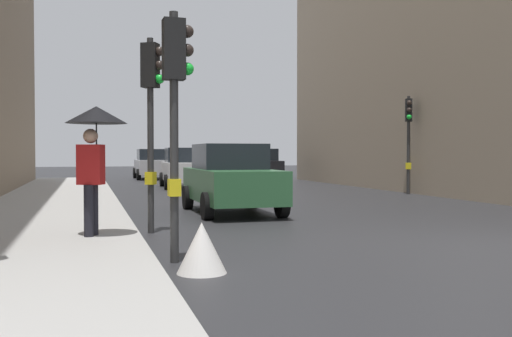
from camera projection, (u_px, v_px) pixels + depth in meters
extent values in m
plane|color=#28282B|center=(481.00, 245.00, 9.77)|extent=(120.00, 120.00, 0.00)
cube|color=#A8A5A0|center=(48.00, 216.00, 13.54)|extent=(3.49, 40.00, 0.16)
cylinder|color=#2D2D2D|center=(174.00, 138.00, 8.14)|extent=(0.12, 0.12, 3.48)
cube|color=black|center=(174.00, 49.00, 8.11)|extent=(0.31, 0.25, 0.84)
cube|color=yellow|center=(174.00, 187.00, 8.16)|extent=(0.17, 0.21, 0.24)
sphere|color=#2D231E|center=(187.00, 31.00, 8.16)|extent=(0.18, 0.18, 0.18)
sphere|color=#2D231E|center=(187.00, 50.00, 8.17)|extent=(0.18, 0.18, 0.18)
sphere|color=green|center=(187.00, 69.00, 8.17)|extent=(0.18, 0.18, 0.18)
cylinder|color=#2D2D2D|center=(408.00, 145.00, 21.72)|extent=(0.12, 0.12, 3.64)
cube|color=black|center=(409.00, 110.00, 21.68)|extent=(0.34, 0.37, 0.84)
cube|color=yellow|center=(408.00, 166.00, 21.74)|extent=(0.25, 0.23, 0.24)
sphere|color=#2D231E|center=(409.00, 103.00, 21.49)|extent=(0.18, 0.18, 0.18)
sphere|color=#2D231E|center=(409.00, 110.00, 21.50)|extent=(0.18, 0.18, 0.18)
sphere|color=green|center=(409.00, 117.00, 21.50)|extent=(0.18, 0.18, 0.18)
cylinder|color=#2D2D2D|center=(151.00, 136.00, 11.16)|extent=(0.12, 0.12, 3.71)
cube|color=black|center=(150.00, 66.00, 11.12)|extent=(0.38, 0.36, 0.84)
cube|color=yellow|center=(151.00, 178.00, 11.18)|extent=(0.24, 0.25, 0.24)
sphere|color=#2D231E|center=(159.00, 51.00, 11.07)|extent=(0.18, 0.18, 0.18)
sphere|color=#2D231E|center=(160.00, 65.00, 11.08)|extent=(0.18, 0.18, 0.18)
sphere|color=green|center=(160.00, 79.00, 11.09)|extent=(0.18, 0.18, 0.18)
cube|color=#BCBCC1|center=(152.00, 167.00, 34.55)|extent=(1.81, 4.20, 0.80)
cube|color=black|center=(152.00, 155.00, 34.77)|extent=(1.60, 2.00, 0.64)
cylinder|color=black|center=(171.00, 174.00, 33.51)|extent=(0.22, 0.64, 0.64)
cylinder|color=black|center=(139.00, 174.00, 33.02)|extent=(0.22, 0.64, 0.64)
cylinder|color=black|center=(165.00, 173.00, 36.11)|extent=(0.22, 0.64, 0.64)
cylinder|color=black|center=(135.00, 173.00, 35.61)|extent=(0.22, 0.64, 0.64)
cube|color=black|center=(259.00, 168.00, 32.12)|extent=(2.04, 4.30, 0.80)
cube|color=black|center=(260.00, 155.00, 31.86)|extent=(1.72, 2.09, 0.64)
cylinder|color=black|center=(238.00, 174.00, 33.25)|extent=(0.26, 0.65, 0.64)
cylinder|color=black|center=(269.00, 174.00, 33.65)|extent=(0.26, 0.65, 0.64)
cylinder|color=black|center=(248.00, 176.00, 30.62)|extent=(0.26, 0.65, 0.64)
cylinder|color=black|center=(281.00, 176.00, 31.01)|extent=(0.26, 0.65, 0.64)
cube|color=silver|center=(185.00, 171.00, 25.80)|extent=(2.00, 4.28, 0.80)
cube|color=black|center=(184.00, 155.00, 26.02)|extent=(1.70, 2.08, 0.64)
cylinder|color=black|center=(210.00, 182.00, 24.70)|extent=(0.25, 0.65, 0.64)
cylinder|color=black|center=(167.00, 182.00, 24.29)|extent=(0.25, 0.65, 0.64)
cylinder|color=black|center=(201.00, 179.00, 27.33)|extent=(0.25, 0.65, 0.64)
cylinder|color=black|center=(162.00, 179.00, 26.92)|extent=(0.25, 0.65, 0.64)
cube|color=#2D6038|center=(232.00, 185.00, 14.90)|extent=(1.80, 4.20, 0.80)
cube|color=black|center=(229.00, 157.00, 15.12)|extent=(1.60, 2.00, 0.64)
cylinder|color=black|center=(282.00, 204.00, 13.87)|extent=(0.22, 0.64, 0.64)
cylinder|color=black|center=(207.00, 206.00, 13.37)|extent=(0.22, 0.64, 0.64)
cylinder|color=black|center=(251.00, 196.00, 16.46)|extent=(0.22, 0.64, 0.64)
cylinder|color=black|center=(188.00, 197.00, 15.96)|extent=(0.22, 0.64, 0.64)
cylinder|color=black|center=(93.00, 210.00, 9.78)|extent=(0.16, 0.16, 0.85)
cylinder|color=black|center=(89.00, 211.00, 9.59)|extent=(0.16, 0.16, 0.85)
cube|color=red|center=(91.00, 165.00, 9.66)|extent=(0.47, 0.39, 0.66)
sphere|color=tan|center=(91.00, 136.00, 9.65)|extent=(0.24, 0.24, 0.24)
cylinder|color=black|center=(97.00, 149.00, 9.65)|extent=(0.02, 0.02, 0.90)
cone|color=black|center=(96.00, 115.00, 9.63)|extent=(1.00, 1.00, 0.28)
cone|color=silver|center=(202.00, 248.00, 7.45)|extent=(0.64, 0.64, 0.65)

